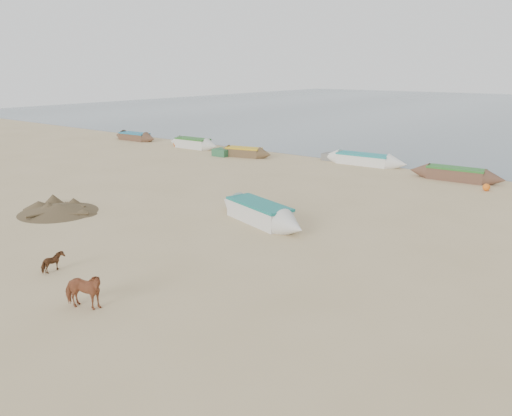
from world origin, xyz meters
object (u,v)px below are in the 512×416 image
at_px(cow_adult, 83,291).
at_px(calf_right, 53,263).
at_px(near_canoe, 259,212).
at_px(calf_front, 248,206).

height_order(cow_adult, calf_right, cow_adult).
xyz_separation_m(cow_adult, near_canoe, (-1.22, 10.47, -0.12)).
height_order(cow_adult, calf_front, cow_adult).
relative_size(calf_front, calf_right, 1.16).
bearing_deg(calf_right, calf_front, -33.93).
bearing_deg(calf_front, near_canoe, 49.90).
xyz_separation_m(calf_front, calf_right, (-0.91, -10.20, -0.06)).
relative_size(calf_front, near_canoe, 0.13).
height_order(calf_front, near_canoe, near_canoe).
bearing_deg(near_canoe, calf_right, -85.94).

